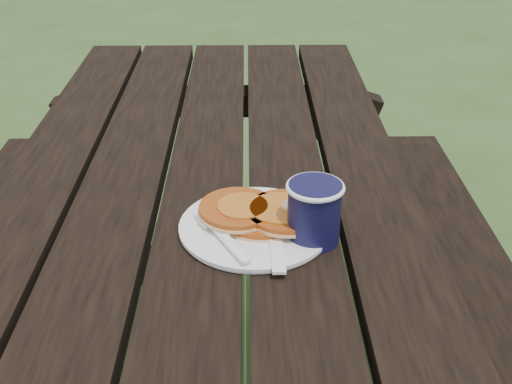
{
  "coord_description": "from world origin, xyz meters",
  "views": [
    {
      "loc": [
        0.08,
        -0.97,
        1.31
      ],
      "look_at": [
        0.09,
        -0.07,
        0.8
      ],
      "focal_mm": 45.0,
      "sensor_mm": 36.0,
      "label": 1
    }
  ],
  "objects_px": {
    "plate": "(255,227)",
    "pancake_stack": "(263,212)",
    "picnic_table": "(210,360)",
    "coffee_cup": "(314,209)"
  },
  "relations": [
    {
      "from": "picnic_table",
      "to": "plate",
      "type": "xyz_separation_m",
      "value": [
        0.09,
        -0.1,
        0.39
      ]
    },
    {
      "from": "picnic_table",
      "to": "pancake_stack",
      "type": "height_order",
      "value": "pancake_stack"
    },
    {
      "from": "plate",
      "to": "pancake_stack",
      "type": "distance_m",
      "value": 0.03
    },
    {
      "from": "pancake_stack",
      "to": "coffee_cup",
      "type": "distance_m",
      "value": 0.09
    },
    {
      "from": "plate",
      "to": "coffee_cup",
      "type": "bearing_deg",
      "value": -17.41
    },
    {
      "from": "picnic_table",
      "to": "plate",
      "type": "relative_size",
      "value": 7.63
    },
    {
      "from": "coffee_cup",
      "to": "picnic_table",
      "type": "bearing_deg",
      "value": 143.79
    },
    {
      "from": "picnic_table",
      "to": "pancake_stack",
      "type": "bearing_deg",
      "value": -41.0
    },
    {
      "from": "picnic_table",
      "to": "plate",
      "type": "height_order",
      "value": "plate"
    },
    {
      "from": "picnic_table",
      "to": "coffee_cup",
      "type": "height_order",
      "value": "coffee_cup"
    }
  ]
}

